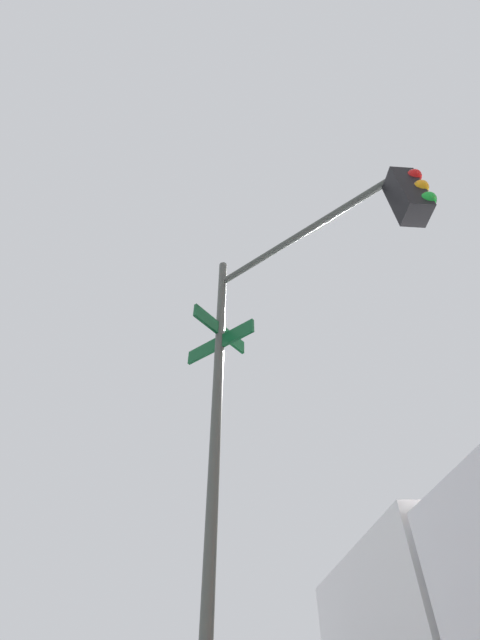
{
  "coord_description": "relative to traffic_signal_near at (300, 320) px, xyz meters",
  "views": [
    {
      "loc": [
        -3.16,
        -6.73,
        1.5
      ],
      "look_at": [
        -5.79,
        -6.56,
        3.93
      ],
      "focal_mm": 22.09,
      "sensor_mm": 36.0,
      "label": 1
    }
  ],
  "objects": [
    {
      "name": "traffic_signal_near",
      "position": [
        0.0,
        0.0,
        0.0
      ],
      "size": [
        2.4,
        2.64,
        6.34
      ],
      "color": "#474C47",
      "rests_on": "ground_plane"
    }
  ]
}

